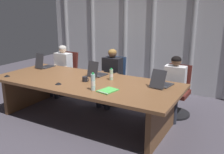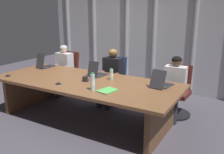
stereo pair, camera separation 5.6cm
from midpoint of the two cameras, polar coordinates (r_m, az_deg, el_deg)
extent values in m
plane|color=#47424C|center=(4.69, -6.39, -9.55)|extent=(10.56, 10.56, 0.00)
cube|color=brown|center=(4.43, -6.66, -1.13)|extent=(3.38, 1.40, 0.05)
cube|color=black|center=(4.45, -6.64, -1.93)|extent=(2.87, 0.10, 0.06)
cube|color=brown|center=(5.48, -18.86, -2.70)|extent=(0.08, 1.19, 0.69)
cube|color=brown|center=(3.94, 10.98, -9.22)|extent=(0.08, 1.19, 0.69)
cube|color=#B2B2B7|center=(6.36, 6.08, 11.83)|extent=(5.28, 0.10, 3.17)
cylinder|color=gray|center=(7.52, -10.69, 12.19)|extent=(0.12, 0.12, 3.11)
cylinder|color=gray|center=(6.97, -4.73, 12.16)|extent=(0.12, 0.12, 3.11)
cylinder|color=gray|center=(6.46, 2.81, 11.95)|extent=(0.12, 0.12, 3.11)
cylinder|color=gray|center=(6.16, 9.17, 11.61)|extent=(0.12, 0.12, 3.11)
cylinder|color=gray|center=(5.90, 17.97, 10.92)|extent=(0.12, 0.12, 3.11)
cube|color=#2D2D33|center=(5.61, -15.03, 2.30)|extent=(0.22, 0.34, 0.02)
cube|color=black|center=(5.63, -14.86, 2.45)|extent=(0.19, 0.19, 0.00)
cube|color=#2D2D33|center=(5.44, -16.63, 3.56)|extent=(0.22, 0.08, 0.31)
cube|color=black|center=(5.45, -16.58, 3.58)|extent=(0.20, 0.06, 0.28)
cube|color=#2D2D33|center=(4.75, -3.34, 0.49)|extent=(0.26, 0.33, 0.02)
cube|color=black|center=(4.77, -3.17, 0.67)|extent=(0.21, 0.19, 0.00)
cube|color=#2D2D33|center=(4.58, -4.78, 1.83)|extent=(0.24, 0.09, 0.28)
cube|color=black|center=(4.58, -4.74, 1.86)|extent=(0.21, 0.08, 0.25)
cube|color=#2D2D33|center=(4.20, 11.38, -1.78)|extent=(0.29, 0.35, 0.02)
cube|color=black|center=(4.22, 11.53, -1.57)|extent=(0.23, 0.20, 0.00)
cube|color=#2D2D33|center=(3.98, 10.13, -0.46)|extent=(0.26, 0.15, 0.28)
cube|color=black|center=(3.98, 10.17, -0.41)|extent=(0.23, 0.13, 0.25)
cube|color=#511E19|center=(6.06, -11.09, 0.43)|extent=(0.51, 0.51, 0.08)
cube|color=#511E19|center=(6.15, -9.80, 3.46)|extent=(0.44, 0.15, 0.49)
cylinder|color=#262628|center=(6.12, -10.98, -1.54)|extent=(0.05, 0.05, 0.36)
cylinder|color=black|center=(6.18, -10.89, -3.31)|extent=(0.60, 0.60, 0.04)
cube|color=navy|center=(5.32, -0.22, -1.34)|extent=(0.53, 0.53, 0.08)
cube|color=navy|center=(5.45, 0.67, 2.17)|extent=(0.44, 0.17, 0.50)
cylinder|color=#262628|center=(5.39, -0.22, -3.56)|extent=(0.05, 0.05, 0.36)
cylinder|color=black|center=(5.46, -0.22, -5.53)|extent=(0.60, 0.60, 0.04)
cube|color=#511E19|center=(4.83, 13.97, -3.56)|extent=(0.49, 0.49, 0.08)
cube|color=#511E19|center=(4.96, 14.94, 0.15)|extent=(0.44, 0.13, 0.47)
cylinder|color=#262628|center=(4.91, 13.81, -5.98)|extent=(0.05, 0.05, 0.36)
cylinder|color=black|center=(4.98, 13.66, -8.11)|extent=(0.60, 0.60, 0.04)
cube|color=silver|center=(5.98, -11.37, 3.07)|extent=(0.40, 0.23, 0.50)
sphere|color=beige|center=(5.92, -11.54, 6.30)|extent=(0.18, 0.18, 0.18)
ellipsoid|color=#B2ADA8|center=(5.91, -11.55, 6.52)|extent=(0.18, 0.18, 0.13)
cylinder|color=silver|center=(5.86, -10.20, 3.46)|extent=(0.07, 0.14, 0.27)
cylinder|color=beige|center=(5.73, -11.53, 1.93)|extent=(0.07, 0.30, 0.06)
cylinder|color=silver|center=(6.08, -12.54, 3.76)|extent=(0.07, 0.14, 0.27)
cylinder|color=beige|center=(5.95, -13.87, 2.29)|extent=(0.07, 0.30, 0.06)
cylinder|color=#262833|center=(5.83, -11.82, -0.08)|extent=(0.14, 0.40, 0.13)
cylinder|color=#262833|center=(5.77, -12.91, -2.57)|extent=(0.11, 0.11, 0.46)
cylinder|color=#262833|center=(5.97, -13.23, 0.19)|extent=(0.14, 0.40, 0.13)
cylinder|color=#262833|center=(5.91, -14.31, -2.25)|extent=(0.11, 0.11, 0.46)
cube|color=black|center=(5.22, -0.22, 1.71)|extent=(0.40, 0.23, 0.51)
sphere|color=brown|center=(5.15, -0.22, 5.49)|extent=(0.18, 0.18, 0.18)
ellipsoid|color=olive|center=(5.15, -0.22, 5.73)|extent=(0.18, 0.18, 0.13)
cylinder|color=black|center=(5.13, 1.39, 2.22)|extent=(0.07, 0.14, 0.27)
cylinder|color=brown|center=(4.98, 0.19, 0.43)|extent=(0.07, 0.30, 0.06)
cylinder|color=black|center=(5.30, -1.77, 2.64)|extent=(0.07, 0.14, 0.27)
cylinder|color=brown|center=(5.15, -3.02, 0.93)|extent=(0.07, 0.30, 0.06)
cylinder|color=#262833|center=(5.09, -0.41, -2.03)|extent=(0.14, 0.40, 0.13)
cylinder|color=#262833|center=(5.01, -1.48, -4.94)|extent=(0.11, 0.11, 0.46)
cylinder|color=#262833|center=(5.19, -2.30, -1.69)|extent=(0.14, 0.40, 0.13)
cylinder|color=#262833|center=(5.12, -3.38, -4.53)|extent=(0.11, 0.11, 0.46)
cube|color=silver|center=(4.74, 13.96, -0.39)|extent=(0.39, 0.24, 0.48)
sphere|color=brown|center=(4.66, 14.22, 3.60)|extent=(0.18, 0.18, 0.18)
ellipsoid|color=black|center=(4.65, 14.24, 3.88)|extent=(0.19, 0.19, 0.14)
cylinder|color=silver|center=(4.69, 15.92, -0.02)|extent=(0.08, 0.14, 0.27)
cylinder|color=brown|center=(4.53, 15.29, -2.08)|extent=(0.08, 0.30, 0.06)
cylinder|color=silver|center=(4.76, 12.10, 0.44)|extent=(0.08, 0.14, 0.27)
cylinder|color=brown|center=(4.59, 11.34, -1.57)|extent=(0.08, 0.30, 0.06)
cylinder|color=#262833|center=(4.61, 14.38, -4.39)|extent=(0.15, 0.41, 0.13)
cylinder|color=#262833|center=(4.52, 13.69, -7.70)|extent=(0.11, 0.11, 0.46)
cylinder|color=#262833|center=(4.65, 11.98, -4.06)|extent=(0.15, 0.41, 0.13)
cylinder|color=#262833|center=(4.57, 11.23, -7.33)|extent=(0.11, 0.11, 0.46)
cylinder|color=#ADD1B2|center=(4.41, -0.53, 0.54)|extent=(0.06, 0.06, 0.19)
cylinder|color=white|center=(4.42, -0.53, 0.42)|extent=(0.06, 0.06, 0.06)
cylinder|color=green|center=(4.39, -0.53, 1.90)|extent=(0.03, 0.03, 0.02)
cylinder|color=silver|center=(3.86, -4.79, -1.21)|extent=(0.07, 0.07, 0.26)
cylinder|color=white|center=(3.86, -4.78, -1.40)|extent=(0.07, 0.07, 0.08)
cylinder|color=green|center=(3.82, -4.84, 0.82)|extent=(0.04, 0.04, 0.02)
cylinder|color=black|center=(4.36, -6.60, -0.47)|extent=(0.09, 0.09, 0.09)
torus|color=black|center=(4.33, -5.97, -0.58)|extent=(0.06, 0.01, 0.06)
cone|color=black|center=(4.28, -12.61, -1.42)|extent=(0.11, 0.11, 0.03)
cone|color=black|center=(5.07, -23.29, 0.30)|extent=(0.11, 0.11, 0.03)
cube|color=#4CB74C|center=(3.84, -1.41, -3.12)|extent=(0.28, 0.34, 0.02)
cylinder|color=silver|center=(3.72, -2.57, -3.57)|extent=(0.21, 0.06, 0.01)
camera|label=1|loc=(0.03, -90.38, -0.10)|focal=39.80mm
camera|label=2|loc=(0.03, 89.62, 0.10)|focal=39.80mm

